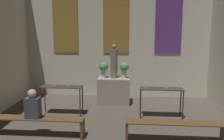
{
  "coord_description": "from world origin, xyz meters",
  "views": [
    {
      "loc": [
        0.69,
        0.98,
        2.7
      ],
      "look_at": [
        0.0,
        8.85,
        1.35
      ],
      "focal_mm": 40.0,
      "sensor_mm": 36.0,
      "label": 1
    }
  ],
  "objects_px": {
    "candle_rack_left": "(62,90)",
    "candle_rack_right": "(162,92)",
    "statue": "(114,62)",
    "flower_vase_right": "(124,68)",
    "person_seated": "(33,105)",
    "pew_back_right": "(175,127)",
    "flower_vase_left": "(104,68)",
    "pew_back_left": "(38,122)",
    "altar": "(114,90)"
  },
  "relations": [
    {
      "from": "statue",
      "to": "pew_back_left",
      "type": "relative_size",
      "value": 0.51
    },
    {
      "from": "altar",
      "to": "person_seated",
      "type": "height_order",
      "value": "person_seated"
    },
    {
      "from": "pew_back_right",
      "to": "statue",
      "type": "bearing_deg",
      "value": 119.97
    },
    {
      "from": "statue",
      "to": "pew_back_right",
      "type": "height_order",
      "value": "statue"
    },
    {
      "from": "flower_vase_left",
      "to": "pew_back_left",
      "type": "distance_m",
      "value": 3.35
    },
    {
      "from": "candle_rack_left",
      "to": "statue",
      "type": "bearing_deg",
      "value": 40.45
    },
    {
      "from": "statue",
      "to": "pew_back_left",
      "type": "height_order",
      "value": "statue"
    },
    {
      "from": "flower_vase_left",
      "to": "person_seated",
      "type": "distance_m",
      "value": 3.29
    },
    {
      "from": "statue",
      "to": "person_seated",
      "type": "distance_m",
      "value": 3.5
    },
    {
      "from": "flower_vase_left",
      "to": "candle_rack_left",
      "type": "height_order",
      "value": "flower_vase_left"
    },
    {
      "from": "flower_vase_left",
      "to": "altar",
      "type": "bearing_deg",
      "value": 0.0
    },
    {
      "from": "pew_back_right",
      "to": "flower_vase_left",
      "type": "bearing_deg",
      "value": 125.06
    },
    {
      "from": "candle_rack_left",
      "to": "pew_back_left",
      "type": "distance_m",
      "value": 1.68
    },
    {
      "from": "flower_vase_right",
      "to": "candle_rack_left",
      "type": "xyz_separation_m",
      "value": [
        -1.9,
        -1.31,
        -0.51
      ]
    },
    {
      "from": "person_seated",
      "to": "flower_vase_left",
      "type": "bearing_deg",
      "value": 64.11
    },
    {
      "from": "candle_rack_right",
      "to": "person_seated",
      "type": "height_order",
      "value": "person_seated"
    },
    {
      "from": "person_seated",
      "to": "altar",
      "type": "bearing_deg",
      "value": 58.59
    },
    {
      "from": "flower_vase_right",
      "to": "pew_back_left",
      "type": "xyz_separation_m",
      "value": [
        -2.06,
        -2.93,
        -0.93
      ]
    },
    {
      "from": "candle_rack_right",
      "to": "pew_back_left",
      "type": "xyz_separation_m",
      "value": [
        -3.23,
        -1.62,
        -0.42
      ]
    },
    {
      "from": "candle_rack_left",
      "to": "candle_rack_right",
      "type": "distance_m",
      "value": 3.08
    },
    {
      "from": "flower_vase_right",
      "to": "pew_back_left",
      "type": "bearing_deg",
      "value": -125.06
    },
    {
      "from": "pew_back_left",
      "to": "flower_vase_right",
      "type": "bearing_deg",
      "value": 54.94
    },
    {
      "from": "candle_rack_right",
      "to": "person_seated",
      "type": "bearing_deg",
      "value": -154.07
    },
    {
      "from": "altar",
      "to": "flower_vase_right",
      "type": "bearing_deg",
      "value": 0.0
    },
    {
      "from": "flower_vase_left",
      "to": "candle_rack_left",
      "type": "xyz_separation_m",
      "value": [
        -1.16,
        -1.31,
        -0.51
      ]
    },
    {
      "from": "flower_vase_right",
      "to": "person_seated",
      "type": "height_order",
      "value": "flower_vase_right"
    },
    {
      "from": "flower_vase_right",
      "to": "person_seated",
      "type": "xyz_separation_m",
      "value": [
        -2.16,
        -2.93,
        -0.48
      ]
    },
    {
      "from": "candle_rack_left",
      "to": "person_seated",
      "type": "distance_m",
      "value": 1.65
    },
    {
      "from": "candle_rack_right",
      "to": "flower_vase_right",
      "type": "bearing_deg",
      "value": 131.97
    },
    {
      "from": "statue",
      "to": "pew_back_left",
      "type": "bearing_deg",
      "value": -119.97
    },
    {
      "from": "flower_vase_right",
      "to": "person_seated",
      "type": "relative_size",
      "value": 0.77
    },
    {
      "from": "candle_rack_right",
      "to": "pew_back_right",
      "type": "xyz_separation_m",
      "value": [
        0.15,
        -1.62,
        -0.42
      ]
    },
    {
      "from": "flower_vase_right",
      "to": "candle_rack_left",
      "type": "height_order",
      "value": "flower_vase_right"
    },
    {
      "from": "altar",
      "to": "pew_back_left",
      "type": "xyz_separation_m",
      "value": [
        -1.69,
        -2.93,
        -0.11
      ]
    },
    {
      "from": "candle_rack_right",
      "to": "pew_back_left",
      "type": "relative_size",
      "value": 0.55
    },
    {
      "from": "candle_rack_left",
      "to": "pew_back_right",
      "type": "xyz_separation_m",
      "value": [
        3.22,
        -1.62,
        -0.42
      ]
    },
    {
      "from": "person_seated",
      "to": "flower_vase_right",
      "type": "bearing_deg",
      "value": 53.66
    },
    {
      "from": "pew_back_right",
      "to": "pew_back_left",
      "type": "bearing_deg",
      "value": 180.0
    },
    {
      "from": "statue",
      "to": "pew_back_right",
      "type": "bearing_deg",
      "value": -60.03
    },
    {
      "from": "altar",
      "to": "candle_rack_right",
      "type": "relative_size",
      "value": 0.87
    },
    {
      "from": "altar",
      "to": "flower_vase_right",
      "type": "relative_size",
      "value": 2.01
    },
    {
      "from": "statue",
      "to": "candle_rack_right",
      "type": "bearing_deg",
      "value": -40.3
    },
    {
      "from": "statue",
      "to": "candle_rack_left",
      "type": "distance_m",
      "value": 2.14
    },
    {
      "from": "altar",
      "to": "pew_back_right",
      "type": "height_order",
      "value": "altar"
    },
    {
      "from": "candle_rack_left",
      "to": "person_seated",
      "type": "bearing_deg",
      "value": -99.02
    },
    {
      "from": "person_seated",
      "to": "candle_rack_right",
      "type": "bearing_deg",
      "value": 25.93
    },
    {
      "from": "flower_vase_right",
      "to": "pew_back_right",
      "type": "bearing_deg",
      "value": -65.7
    },
    {
      "from": "statue",
      "to": "pew_back_right",
      "type": "xyz_separation_m",
      "value": [
        1.69,
        -2.93,
        -1.13
      ]
    },
    {
      "from": "statue",
      "to": "flower_vase_left",
      "type": "bearing_deg",
      "value": 180.0
    },
    {
      "from": "statue",
      "to": "candle_rack_left",
      "type": "xyz_separation_m",
      "value": [
        -1.53,
        -1.31,
        -0.72
      ]
    }
  ]
}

